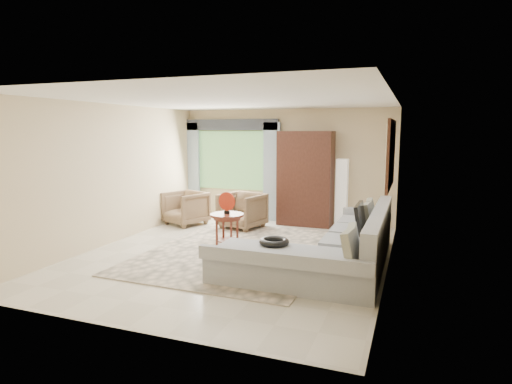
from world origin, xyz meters
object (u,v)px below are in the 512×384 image
at_px(armchair_right, 242,211).
at_px(floor_lamp, 342,193).
at_px(potted_plant, 201,209).
at_px(sectional_sofa, 338,251).
at_px(armoire, 306,179).
at_px(coffee_table, 227,229).
at_px(tv_screen, 361,218).
at_px(armchair_left, 185,208).

height_order(armchair_right, floor_lamp, floor_lamp).
distance_m(potted_plant, floor_lamp, 3.33).
bearing_deg(potted_plant, sectional_sofa, -34.76).
xyz_separation_m(armchair_right, floor_lamp, (2.00, 0.90, 0.36)).
height_order(armoire, floor_lamp, armoire).
bearing_deg(floor_lamp, coffee_table, -125.55).
distance_m(coffee_table, armoire, 2.57).
bearing_deg(floor_lamp, armoire, -175.71).
bearing_deg(armchair_right, floor_lamp, 38.82).
height_order(tv_screen, armchair_left, tv_screen).
relative_size(tv_screen, armchair_right, 0.87).
bearing_deg(coffee_table, armchair_right, 101.80).
xyz_separation_m(coffee_table, floor_lamp, (1.69, 2.36, 0.43)).
relative_size(sectional_sofa, armoire, 1.65).
xyz_separation_m(armchair_right, armoire, (1.20, 0.84, 0.66)).
distance_m(sectional_sofa, coffee_table, 2.20).
relative_size(armoire, floor_lamp, 1.40).
distance_m(tv_screen, potted_plant, 4.51).
xyz_separation_m(sectional_sofa, floor_lamp, (-0.43, 2.96, 0.47)).
distance_m(tv_screen, armoire, 2.86).
bearing_deg(sectional_sofa, tv_screen, 61.37).
height_order(armchair_left, armchair_right, armchair_right).
distance_m(coffee_table, potted_plant, 2.53).
relative_size(tv_screen, floor_lamp, 0.49).
xyz_separation_m(armchair_left, armchair_right, (1.35, 0.09, 0.01)).
xyz_separation_m(armchair_left, potted_plant, (0.07, 0.59, -0.13)).
relative_size(sectional_sofa, potted_plant, 7.07).
bearing_deg(coffee_table, armchair_left, 140.10).
distance_m(armchair_left, potted_plant, 0.61).
height_order(sectional_sofa, potted_plant, sectional_sofa).
bearing_deg(coffee_table, sectional_sofa, -15.65).
xyz_separation_m(armchair_left, floor_lamp, (3.34, 0.98, 0.37)).
height_order(tv_screen, armchair_right, tv_screen).
relative_size(sectional_sofa, tv_screen, 4.68).
relative_size(armchair_right, armoire, 0.41).
xyz_separation_m(sectional_sofa, armoire, (-1.23, 2.90, 0.77)).
height_order(armchair_left, armoire, armoire).
height_order(coffee_table, armoire, armoire).
bearing_deg(floor_lamp, armchair_left, -163.65).
distance_m(coffee_table, floor_lamp, 2.94).
xyz_separation_m(coffee_table, potted_plant, (-1.58, 1.98, -0.08)).
relative_size(armchair_right, potted_plant, 1.74).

